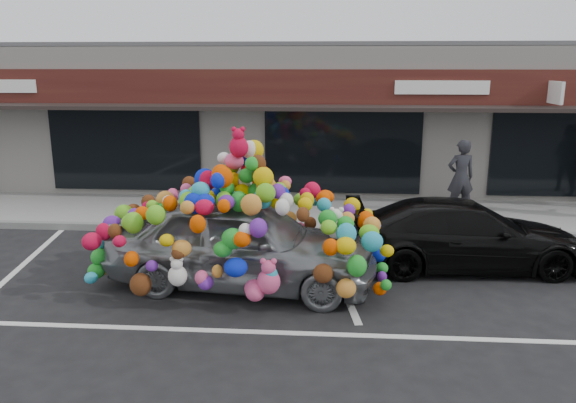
{
  "coord_description": "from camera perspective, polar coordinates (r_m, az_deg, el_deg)",
  "views": [
    {
      "loc": [
        2.61,
        -9.62,
        3.76
      ],
      "look_at": [
        1.81,
        1.4,
        1.03
      ],
      "focal_mm": 35.0,
      "sensor_mm": 36.0,
      "label": 1
    }
  ],
  "objects": [
    {
      "name": "ground",
      "position": [
        10.66,
        -10.41,
        -7.02
      ],
      "size": [
        90.0,
        90.0,
        0.0
      ],
      "primitive_type": "plane",
      "color": "black",
      "rests_on": "ground"
    },
    {
      "name": "shop_building",
      "position": [
        18.32,
        -4.13,
        8.86
      ],
      "size": [
        24.0,
        7.2,
        4.31
      ],
      "color": "silver",
      "rests_on": "ground"
    },
    {
      "name": "sidewalk",
      "position": [
        14.35,
        -6.5,
        -1.08
      ],
      "size": [
        26.0,
        3.0,
        0.15
      ],
      "primitive_type": "cube",
      "color": "gray",
      "rests_on": "ground"
    },
    {
      "name": "kerb",
      "position": [
        12.94,
        -7.7,
        -2.79
      ],
      "size": [
        26.0,
        0.18,
        0.16
      ],
      "primitive_type": "cube",
      "color": "slate",
      "rests_on": "ground"
    },
    {
      "name": "parking_stripe_left",
      "position": [
        12.01,
        -25.19,
        -5.71
      ],
      "size": [
        0.73,
        4.37,
        0.01
      ],
      "primitive_type": "cube",
      "rotation": [
        0.0,
        0.0,
        0.14
      ],
      "color": "silver",
      "rests_on": "ground"
    },
    {
      "name": "parking_stripe_mid",
      "position": [
        10.52,
        4.93,
        -7.09
      ],
      "size": [
        0.73,
        4.37,
        0.01
      ],
      "primitive_type": "cube",
      "rotation": [
        0.0,
        0.0,
        0.14
      ],
      "color": "silver",
      "rests_on": "ground"
    },
    {
      "name": "lane_line",
      "position": [
        8.25,
        -0.58,
        -13.19
      ],
      "size": [
        14.0,
        0.12,
        0.01
      ],
      "primitive_type": "cube",
      "color": "silver",
      "rests_on": "ground"
    },
    {
      "name": "toy_car",
      "position": [
        9.6,
        -4.67,
        -3.11
      ],
      "size": [
        3.3,
        5.08,
        2.84
      ],
      "rotation": [
        0.0,
        0.0,
        1.45
      ],
      "color": "#B7BBC3",
      "rests_on": "ground"
    },
    {
      "name": "black_sedan",
      "position": [
        11.04,
        17.5,
        -3.21
      ],
      "size": [
        2.01,
        4.47,
        1.27
      ],
      "primitive_type": "imported",
      "rotation": [
        0.0,
        0.0,
        1.62
      ],
      "color": "black",
      "rests_on": "ground"
    },
    {
      "name": "pedestrian_a",
      "position": [
        14.29,
        17.13,
        2.4
      ],
      "size": [
        0.73,
        0.54,
        1.83
      ],
      "primitive_type": "imported",
      "rotation": [
        0.0,
        0.0,
        3.31
      ],
      "color": "black",
      "rests_on": "sidewalk"
    }
  ]
}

